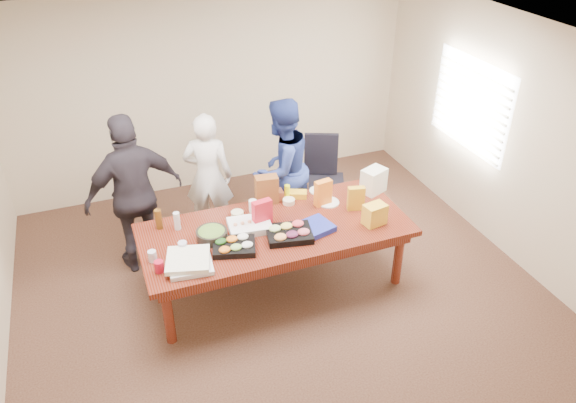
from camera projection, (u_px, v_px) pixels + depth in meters
name	position (u px, v px, depth m)	size (l,w,h in m)	color
floor	(276.00, 284.00, 6.18)	(5.50, 5.00, 0.02)	#47301E
ceiling	(273.00, 39.00, 4.74)	(5.50, 5.00, 0.02)	white
wall_back	(212.00, 92.00, 7.44)	(5.50, 0.04, 2.70)	beige
wall_front	(409.00, 360.00, 3.47)	(5.50, 0.04, 2.70)	beige
wall_right	(503.00, 135.00, 6.29)	(0.04, 5.00, 2.70)	beige
window_panel	(470.00, 104.00, 6.68)	(0.03, 1.40, 1.10)	white
window_blinds	(467.00, 105.00, 6.67)	(0.04, 1.36, 1.00)	beige
conference_table	(276.00, 256.00, 5.97)	(2.80, 1.20, 0.75)	#4C1C0F
office_chair	(326.00, 180.00, 7.11)	(0.52, 0.52, 1.03)	black
person_center	(208.00, 176.00, 6.61)	(0.58, 0.38, 1.60)	white
person_right	(281.00, 169.00, 6.62)	(0.85, 0.66, 1.74)	navy
person_left	(135.00, 194.00, 6.00)	(1.09, 0.45, 1.86)	#282228
veggie_tray	(234.00, 247.00, 5.44)	(0.41, 0.32, 0.06)	black
fruit_tray	(289.00, 234.00, 5.62)	(0.45, 0.35, 0.07)	black
sheet_cake	(250.00, 226.00, 5.74)	(0.43, 0.32, 0.08)	white
salad_bowl	(212.00, 235.00, 5.57)	(0.32, 0.32, 0.10)	black
chip_bag_blue	(312.00, 228.00, 5.71)	(0.41, 0.31, 0.06)	#1E2B9D
chip_bag_red	(262.00, 213.00, 5.73)	(0.21, 0.08, 0.30)	red
chip_bag_yellow	(356.00, 198.00, 6.01)	(0.18, 0.07, 0.27)	gold
chip_bag_orange	(323.00, 193.00, 6.09)	(0.19, 0.08, 0.30)	orange
mayo_jar	(253.00, 206.00, 6.00)	(0.09, 0.09, 0.14)	white
mustard_bottle	(287.00, 192.00, 6.21)	(0.06, 0.06, 0.18)	#EFFF06
dressing_bottle	(159.00, 219.00, 5.71)	(0.07, 0.07, 0.22)	#59330D
ranch_bottle	(177.00, 221.00, 5.70)	(0.07, 0.07, 0.20)	silver
banana_bunch	(297.00, 194.00, 6.28)	(0.21, 0.12, 0.07)	gold
bread_loaf	(270.00, 196.00, 6.20)	(0.29, 0.13, 0.12)	brown
kraft_bag	(267.00, 190.00, 6.12)	(0.25, 0.14, 0.32)	brown
red_cup	(159.00, 267.00, 5.13)	(0.09, 0.09, 0.12)	#AA0F27
clear_cup_a	(183.00, 247.00, 5.38)	(0.09, 0.09, 0.12)	silver
clear_cup_b	(152.00, 256.00, 5.27)	(0.08, 0.08, 0.11)	silver
pizza_box_lower	(191.00, 264.00, 5.22)	(0.40, 0.40, 0.05)	white
pizza_box_upper	(188.00, 260.00, 5.20)	(0.40, 0.40, 0.05)	silver
plate_a	(328.00, 202.00, 6.19)	(0.25, 0.25, 0.01)	white
plate_b	(319.00, 191.00, 6.40)	(0.22, 0.22, 0.01)	white
dip_bowl_a	(289.00, 201.00, 6.17)	(0.14, 0.14, 0.05)	beige
dip_bowl_b	(237.00, 214.00, 5.95)	(0.13, 0.13, 0.05)	beige
grocery_bag_white	(374.00, 181.00, 6.33)	(0.27, 0.19, 0.29)	white
grocery_bag_yellow	(375.00, 214.00, 5.78)	(0.23, 0.16, 0.23)	yellow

